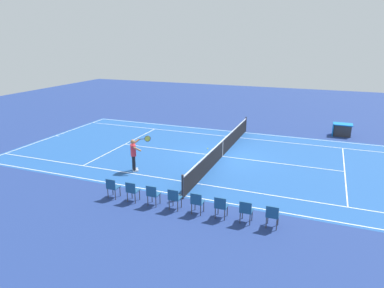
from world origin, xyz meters
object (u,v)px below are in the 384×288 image
object	(u,v)px
spectator_chair_2	(221,206)
spectator_chair_5	(153,194)
tennis_player_near	(134,153)
tennis_ball	(208,149)
spectator_chair_3	(197,201)
spectator_chair_7	(112,187)
spectator_chair_0	(272,215)
spectator_chair_1	(246,210)
spectator_chair_4	(174,197)
equipment_cart_tarped	(342,130)
spectator_chair_6	(132,190)
tennis_net	(223,148)

from	to	relation	value
spectator_chair_2	spectator_chair_5	bearing A→B (deg)	0.00
tennis_player_near	tennis_ball	bearing A→B (deg)	-116.07
spectator_chair_3	spectator_chair_7	xyz separation A→B (m)	(3.75, 0.00, 0.00)
tennis_player_near	spectator_chair_3	xyz separation A→B (m)	(-4.50, 3.05, -0.41)
spectator_chair_3	spectator_chair_0	bearing A→B (deg)	180.00
tennis_player_near	spectator_chair_3	size ratio (longest dim) A/B	1.93
spectator_chair_1	tennis_ball	bearing A→B (deg)	-62.22
spectator_chair_4	equipment_cart_tarped	bearing A→B (deg)	-114.38
tennis_player_near	spectator_chair_7	distance (m)	3.17
spectator_chair_2	equipment_cart_tarped	xyz separation A→B (m)	(-4.42, -13.89, -0.08)
tennis_ball	spectator_chair_0	xyz separation A→B (m)	(-5.02, 7.74, 0.49)
spectator_chair_2	spectator_chair_5	distance (m)	2.82
spectator_chair_3	spectator_chair_1	bearing A→B (deg)	180.00
spectator_chair_5	equipment_cart_tarped	bearing A→B (deg)	-117.51
spectator_chair_5	spectator_chair_7	xyz separation A→B (m)	(1.88, 0.00, 0.00)
spectator_chair_3	spectator_chair_7	world-z (taller)	same
tennis_ball	spectator_chair_3	size ratio (longest dim) A/B	0.08
spectator_chair_5	spectator_chair_6	xyz separation A→B (m)	(0.94, 0.00, 0.00)
spectator_chair_3	spectator_chair_4	distance (m)	0.94
spectator_chair_7	spectator_chair_3	bearing A→B (deg)	180.00
spectator_chair_5	spectator_chair_6	world-z (taller)	same
spectator_chair_1	spectator_chair_4	distance (m)	2.82
spectator_chair_1	spectator_chair_7	distance (m)	5.63
spectator_chair_1	equipment_cart_tarped	distance (m)	14.32
spectator_chair_3	spectator_chair_2	bearing A→B (deg)	180.00
spectator_chair_1	spectator_chair_5	distance (m)	3.75
spectator_chair_7	spectator_chair_0	bearing A→B (deg)	180.00
spectator_chair_1	spectator_chair_4	bearing A→B (deg)	0.00
spectator_chair_4	spectator_chair_5	size ratio (longest dim) A/B	1.00
tennis_ball	spectator_chair_2	xyz separation A→B (m)	(-3.14, 7.74, 0.49)
tennis_player_near	spectator_chair_0	size ratio (longest dim) A/B	1.93
spectator_chair_0	tennis_player_near	bearing A→B (deg)	-22.67
spectator_chair_1	spectator_chair_0	bearing A→B (deg)	180.00
tennis_ball	spectator_chair_4	size ratio (longest dim) A/B	0.08
spectator_chair_1	spectator_chair_4	size ratio (longest dim) A/B	1.00
spectator_chair_0	spectator_chair_7	world-z (taller)	same
tennis_net	spectator_chair_0	world-z (taller)	tennis_net
tennis_ball	equipment_cart_tarped	world-z (taller)	equipment_cart_tarped
spectator_chair_6	tennis_net	bearing A→B (deg)	-104.94
tennis_net	spectator_chair_0	size ratio (longest dim) A/B	13.30
tennis_ball	spectator_chair_5	distance (m)	7.77
spectator_chair_0	spectator_chair_6	distance (m)	5.63
spectator_chair_1	spectator_chair_2	bearing A→B (deg)	0.00
spectator_chair_3	spectator_chair_7	bearing A→B (deg)	0.00
spectator_chair_0	spectator_chair_7	bearing A→B (deg)	0.00
spectator_chair_0	spectator_chair_6	bearing A→B (deg)	0.00
spectator_chair_3	spectator_chair_5	xyz separation A→B (m)	(1.88, 0.00, 0.00)
tennis_ball	spectator_chair_0	distance (m)	9.24
spectator_chair_3	spectator_chair_4	size ratio (longest dim) A/B	1.00
spectator_chair_1	spectator_chair_5	size ratio (longest dim) A/B	1.00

